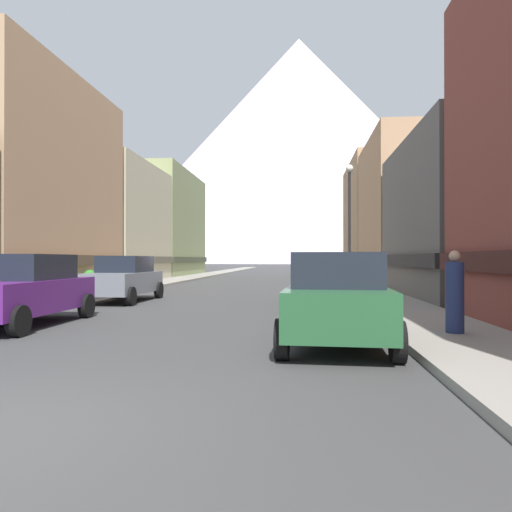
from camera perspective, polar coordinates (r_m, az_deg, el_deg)
sidewalk_left at (r=40.27m, az=-8.06°, el=-2.62°), size 2.50×100.00×0.15m
sidewalk_right at (r=39.30m, az=9.98°, el=-2.67°), size 2.50×100.00×0.15m
storefront_left_2 at (r=36.03m, az=-17.77°, el=3.53°), size 7.36×10.26×8.50m
storefront_left_3 at (r=47.49m, az=-11.64°, el=3.53°), size 6.83×13.67×10.09m
storefront_right_1 at (r=22.58m, az=28.45°, el=3.72°), size 9.17×10.52×6.75m
storefront_right_2 at (r=33.02m, az=21.61°, el=4.69°), size 9.90×10.34×9.44m
storefront_right_3 at (r=44.21m, az=15.97°, el=3.97°), size 7.72×12.46×10.33m
car_left_0 at (r=13.20m, az=-26.23°, el=-3.63°), size 2.12×4.43×1.78m
car_left_1 at (r=19.27m, az=-15.64°, el=-2.61°), size 2.08×4.41×1.78m
car_right_0 at (r=9.38m, az=9.62°, el=-5.01°), size 2.24×4.48×1.78m
car_right_1 at (r=16.98m, az=7.73°, el=-2.93°), size 2.20×4.46×1.78m
potted_plant_0 at (r=24.68m, az=-18.83°, el=-2.83°), size 0.52×0.52×0.79m
potted_plant_1 at (r=24.16m, az=-19.37°, el=-2.54°), size 0.63×0.63×0.99m
pedestrian_0 at (r=10.52m, az=22.81°, el=-4.32°), size 0.36×0.36×1.68m
pedestrian_1 at (r=29.24m, az=11.56°, el=-1.90°), size 0.36×0.36×1.58m
streetlamp_right at (r=22.27m, az=11.19°, el=5.63°), size 0.36×0.36×5.86m
mountain_backdrop at (r=271.02m, az=5.19°, el=12.56°), size 217.86×217.86×124.62m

